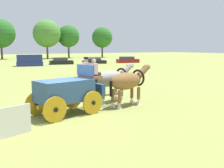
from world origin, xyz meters
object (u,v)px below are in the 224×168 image
parked_vehicle_f (94,61)px  show_wagon (68,90)px  draft_horse_near (112,79)px  draft_horse_off (128,82)px  parked_vehicle_e (61,61)px  parked_vehicle_d (30,61)px  parked_vehicle_g (127,60)px

parked_vehicle_f → show_wagon: bearing=-117.7°
draft_horse_near → draft_horse_off: (0.30, -1.27, -0.01)m
draft_horse_near → parked_vehicle_e: 34.53m
parked_vehicle_e → parked_vehicle_f: (6.14, -1.28, -0.08)m
draft_horse_off → parked_vehicle_f: (14.15, 33.49, -0.86)m
show_wagon → parked_vehicle_e: show_wagon is taller
parked_vehicle_d → draft_horse_off: bearing=-93.5°
show_wagon → parked_vehicle_f: (17.65, 33.65, -0.68)m
show_wagon → parked_vehicle_g: 41.32m
parked_vehicle_e → draft_horse_off: bearing=-103.0°
parked_vehicle_f → draft_horse_near: bearing=-114.1°
parked_vehicle_f → parked_vehicle_g: (7.23, -0.66, 0.08)m
show_wagon → parked_vehicle_d: show_wagon is taller
parked_vehicle_e → parked_vehicle_f: size_ratio=0.96×
draft_horse_near → parked_vehicle_d: 31.96m
draft_horse_near → parked_vehicle_f: bearing=65.9°
show_wagon → parked_vehicle_e: size_ratio=1.24×
parked_vehicle_f → parked_vehicle_e: bearing=168.2°
parked_vehicle_g → draft_horse_near: bearing=-124.5°
parked_vehicle_f → draft_horse_off: bearing=-112.9°
draft_horse_off → parked_vehicle_d: bearing=86.5°
parked_vehicle_f → parked_vehicle_d: bearing=-178.3°
show_wagon → parked_vehicle_g: bearing=53.0°
show_wagon → draft_horse_near: 3.51m
parked_vehicle_d → parked_vehicle_f: (12.14, 0.36, -0.46)m
draft_horse_near → parked_vehicle_f: draft_horse_near is taller
draft_horse_off → parked_vehicle_f: size_ratio=0.68×
show_wagon → draft_horse_near: size_ratio=1.79×
draft_horse_off → draft_horse_near: bearing=103.3°
draft_horse_off → parked_vehicle_g: bearing=56.9°
parked_vehicle_g → parked_vehicle_e: bearing=171.8°
show_wagon → parked_vehicle_g: size_ratio=1.20×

